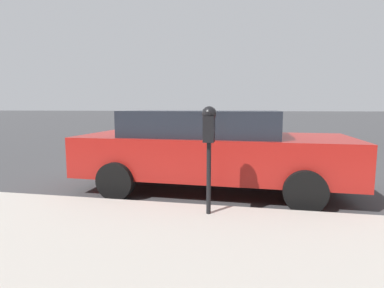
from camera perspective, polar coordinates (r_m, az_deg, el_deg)
name	(u,v)px	position (r m, az deg, el deg)	size (l,w,h in m)	color
ground_plane	(203,178)	(6.67, 2.18, -6.41)	(220.00, 220.00, 0.00)	#424244
parking_meter	(209,132)	(3.91, 3.26, 2.21)	(0.21, 0.19, 1.44)	black
car_red	(210,148)	(5.59, 3.52, -0.74)	(2.17, 4.90, 1.49)	#B21E19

